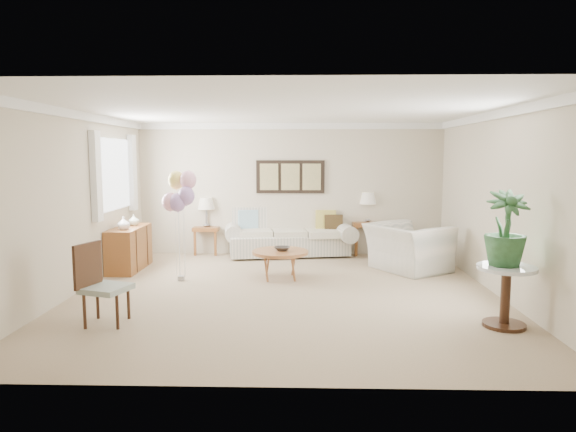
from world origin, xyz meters
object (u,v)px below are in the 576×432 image
object	(u,v)px
sofa	(289,236)
balloon_cluster	(180,193)
armchair	(408,248)
accent_chair	(100,282)
coffee_table	(280,253)

from	to	relation	value
sofa	balloon_cluster	xyz separation A→B (m)	(-1.64, -2.19, 1.03)
armchair	accent_chair	bearing A→B (deg)	92.72
armchair	balloon_cluster	size ratio (longest dim) A/B	0.71
coffee_table	balloon_cluster	bearing A→B (deg)	-173.35
accent_chair	balloon_cluster	size ratio (longest dim) A/B	0.55
sofa	accent_chair	world-z (taller)	accent_chair
accent_chair	balloon_cluster	bearing A→B (deg)	77.80
coffee_table	accent_chair	bearing A→B (deg)	-131.29
coffee_table	balloon_cluster	xyz separation A→B (m)	(-1.55, -0.18, 0.98)
sofa	coffee_table	size ratio (longest dim) A/B	2.99
coffee_table	accent_chair	size ratio (longest dim) A/B	0.93
sofa	accent_chair	xyz separation A→B (m)	(-2.10, -4.29, 0.13)
armchair	balloon_cluster	xyz separation A→B (m)	(-3.72, -0.83, 1.00)
coffee_table	accent_chair	xyz separation A→B (m)	(-2.01, -2.29, 0.08)
balloon_cluster	armchair	bearing A→B (deg)	12.60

